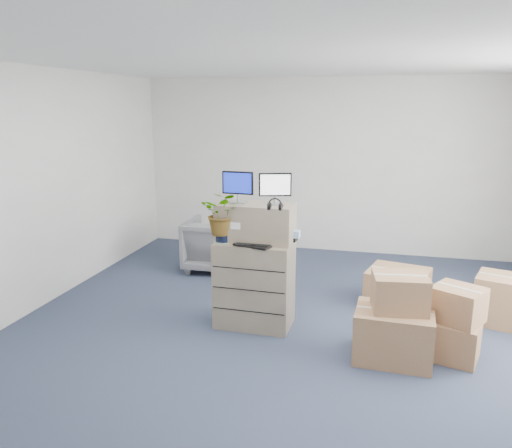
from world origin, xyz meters
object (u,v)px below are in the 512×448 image
(monitor_left, at_px, (238,185))
(potted_plant, at_px, (223,219))
(office_chair, at_px, (215,242))
(filing_cabinet_lower, at_px, (254,284))
(monitor_right, at_px, (275,187))
(water_bottle, at_px, (261,231))
(keyboard, at_px, (253,245))

(monitor_left, relative_size, potted_plant, 0.70)
(monitor_left, relative_size, office_chair, 0.41)
(filing_cabinet_lower, distance_m, monitor_right, 1.08)
(monitor_left, distance_m, water_bottle, 0.54)
(monitor_right, relative_size, water_bottle, 1.34)
(potted_plant, xyz_separation_m, office_chair, (-0.71, 1.81, -0.78))
(monitor_right, relative_size, office_chair, 0.40)
(keyboard, height_order, water_bottle, water_bottle)
(water_bottle, relative_size, office_chair, 0.30)
(potted_plant, bearing_deg, monitor_left, 51.57)
(water_bottle, xyz_separation_m, office_chair, (-1.09, 1.70, -0.65))
(monitor_right, bearing_deg, filing_cabinet_lower, 173.33)
(monitor_right, height_order, keyboard, monitor_right)
(monitor_left, height_order, water_bottle, monitor_left)
(filing_cabinet_lower, bearing_deg, potted_plant, -161.76)
(water_bottle, bearing_deg, potted_plant, -164.83)
(potted_plant, bearing_deg, office_chair, 111.31)
(water_bottle, height_order, potted_plant, potted_plant)
(monitor_right, xyz_separation_m, water_bottle, (-0.14, -0.03, -0.47))
(filing_cabinet_lower, bearing_deg, water_bottle, 8.75)
(monitor_right, height_order, water_bottle, monitor_right)
(monitor_left, relative_size, monitor_right, 1.02)
(monitor_left, xyz_separation_m, potted_plant, (-0.12, -0.15, -0.34))
(filing_cabinet_lower, height_order, monitor_right, monitor_right)
(keyboard, bearing_deg, office_chair, 135.37)
(filing_cabinet_lower, relative_size, office_chair, 1.14)
(monitor_left, distance_m, office_chair, 2.16)
(office_chair, bearing_deg, potted_plant, 110.35)
(monitor_right, xyz_separation_m, potted_plant, (-0.53, -0.13, -0.34))
(filing_cabinet_lower, relative_size, monitor_right, 2.82)
(water_bottle, bearing_deg, monitor_left, 170.32)
(keyboard, distance_m, office_chair, 2.22)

